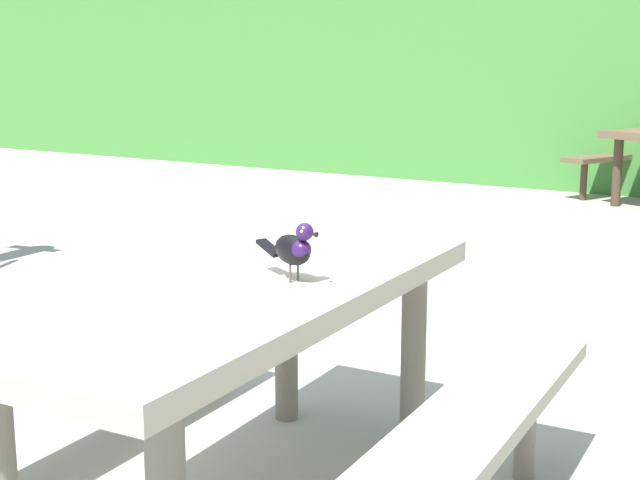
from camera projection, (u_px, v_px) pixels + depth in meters
picnic_table_foreground at (242, 341)px, 2.66m from camera, size 1.79×1.85×0.74m
bird_grackle at (295, 248)px, 2.59m from camera, size 0.28×0.13×0.18m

